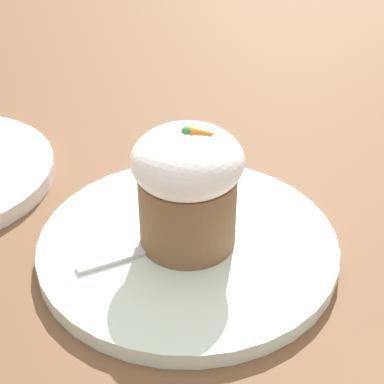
# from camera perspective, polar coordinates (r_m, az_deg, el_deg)

# --- Properties ---
(ground_plane) EXTENTS (4.00, 4.00, 0.00)m
(ground_plane) POSITION_cam_1_polar(r_m,az_deg,el_deg) (0.57, -0.37, -5.43)
(ground_plane) COLOR brown
(dessert_plate) EXTENTS (0.26, 0.26, 0.01)m
(dessert_plate) POSITION_cam_1_polar(r_m,az_deg,el_deg) (0.56, -0.37, -4.86)
(dessert_plate) COLOR silver
(dessert_plate) RESTS_ON ground_plane
(carrot_cake) EXTENTS (0.09, 0.09, 0.11)m
(carrot_cake) POSITION_cam_1_polar(r_m,az_deg,el_deg) (0.52, 0.00, 0.56)
(carrot_cake) COLOR brown
(carrot_cake) RESTS_ON dessert_plate
(spoon) EXTENTS (0.12, 0.09, 0.01)m
(spoon) POSITION_cam_1_polar(r_m,az_deg,el_deg) (0.55, -1.47, -4.29)
(spoon) COLOR silver
(spoon) RESTS_ON dessert_plate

